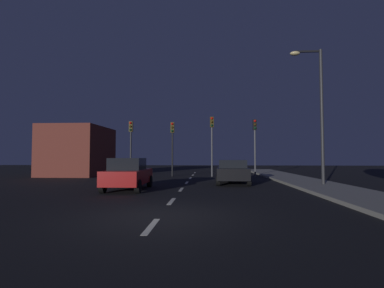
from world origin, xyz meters
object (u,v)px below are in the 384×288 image
traffic_signal_center_right (212,135)px  street_lamp_right (317,104)px  car_stopped_ahead (233,171)px  traffic_signal_far_left (131,138)px  traffic_signal_far_right (255,136)px  traffic_signal_center_left (172,138)px  car_adjacent_lane (128,174)px

traffic_signal_center_right → street_lamp_right: bearing=-53.3°
traffic_signal_center_right → street_lamp_right: street_lamp_right is taller
traffic_signal_center_right → car_stopped_ahead: bearing=-79.0°
traffic_signal_far_left → traffic_signal_far_right: traffic_signal_far_right is taller
traffic_signal_center_left → car_adjacent_lane: size_ratio=1.18×
traffic_signal_center_left → traffic_signal_center_right: bearing=0.0°
traffic_signal_far_right → car_adjacent_lane: bearing=-129.2°
car_stopped_ahead → car_adjacent_lane: car_adjacent_lane is taller
car_stopped_ahead → car_adjacent_lane: 6.69m
traffic_signal_far_right → street_lamp_right: 8.22m
traffic_signal_far_left → street_lamp_right: (12.85, -7.82, 1.30)m
traffic_signal_center_left → traffic_signal_far_right: 7.03m
traffic_signal_far_left → street_lamp_right: bearing=-31.3°
car_stopped_ahead → street_lamp_right: street_lamp_right is taller
traffic_signal_center_left → traffic_signal_center_right: 3.41m
car_stopped_ahead → street_lamp_right: 6.26m
car_adjacent_lane → traffic_signal_center_left: bearing=84.2°
traffic_signal_center_left → car_stopped_ahead: size_ratio=1.08×
traffic_signal_center_right → car_adjacent_lane: 11.12m
car_adjacent_lane → street_lamp_right: (10.22, 2.02, 3.83)m
traffic_signal_center_right → traffic_signal_center_left: bearing=-180.0°
car_adjacent_lane → street_lamp_right: 11.10m
traffic_signal_center_left → car_adjacent_lane: (-1.00, -9.84, -2.46)m
traffic_signal_far_left → car_stopped_ahead: traffic_signal_far_left is taller
car_adjacent_lane → traffic_signal_far_right: bearing=50.8°
traffic_signal_far_left → traffic_signal_far_right: size_ratio=0.98×
car_stopped_ahead → car_adjacent_lane: size_ratio=1.09×
traffic_signal_center_left → traffic_signal_far_left: bearing=180.0°
traffic_signal_center_right → traffic_signal_far_right: (3.63, -0.00, -0.16)m
traffic_signal_far_left → traffic_signal_center_right: (7.03, 0.00, 0.22)m
car_stopped_ahead → street_lamp_right: size_ratio=0.55×
traffic_signal_center_left → street_lamp_right: size_ratio=0.60×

